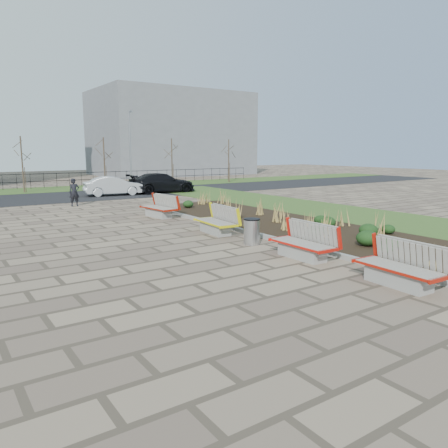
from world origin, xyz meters
TOP-DOWN VIEW (x-y plane):
  - ground at (0.00, 0.00)m, footprint 120.00×120.00m
  - planting_bed at (6.25, 5.00)m, footprint 4.50×18.00m
  - planting_curb at (3.92, 5.00)m, footprint 0.16×18.00m
  - grass_verge_near at (11.00, 5.00)m, footprint 5.00×38.00m
  - grass_verge_far at (0.00, 28.00)m, footprint 80.00×5.00m
  - road at (0.00, 22.00)m, footprint 80.00×7.00m
  - bench_a at (3.00, -1.91)m, footprint 1.01×2.14m
  - bench_b at (3.00, 1.22)m, footprint 0.92×2.11m
  - bench_c at (3.00, 5.80)m, footprint 1.06×2.16m
  - bench_d at (3.00, 10.62)m, footprint 1.13×2.19m
  - litter_bin at (2.97, 3.54)m, footprint 0.53×0.53m
  - pedestrian at (0.91, 16.84)m, footprint 0.58×0.39m
  - car_silver at (4.69, 21.03)m, footprint 4.05×1.86m
  - car_black at (8.24, 20.89)m, footprint 4.95×2.25m
  - tree_c at (0.00, 26.50)m, footprint 1.40×1.40m
  - tree_d at (6.00, 26.50)m, footprint 1.40×1.40m
  - tree_e at (12.00, 26.50)m, footprint 1.40×1.40m
  - tree_f at (18.00, 26.50)m, footprint 1.40×1.40m
  - lamp_east at (8.00, 26.00)m, footprint 0.24×0.60m
  - railing_fence at (0.00, 29.50)m, footprint 44.00×0.10m
  - building_grey at (20.00, 42.00)m, footprint 18.00×12.00m

SIDE VIEW (x-z plane):
  - ground at x=0.00m, z-range 0.00..0.00m
  - road at x=0.00m, z-range 0.00..0.02m
  - grass_verge_near at x=11.00m, z-range 0.00..0.04m
  - grass_verge_far at x=0.00m, z-range 0.00..0.04m
  - planting_bed at x=6.25m, z-range 0.00..0.10m
  - planting_curb at x=3.92m, z-range 0.00..0.15m
  - litter_bin at x=2.97m, z-range 0.00..0.84m
  - bench_a at x=3.00m, z-range 0.00..1.00m
  - bench_b at x=3.00m, z-range 0.00..1.00m
  - bench_c at x=3.00m, z-range 0.00..1.00m
  - bench_d at x=3.00m, z-range 0.00..1.00m
  - railing_fence at x=0.00m, z-range 0.04..1.24m
  - car_silver at x=4.69m, z-range 0.02..1.31m
  - car_black at x=8.24m, z-range 0.02..1.43m
  - pedestrian at x=0.91m, z-range 0.00..1.53m
  - tree_c at x=0.00m, z-range 0.04..4.04m
  - tree_d at x=6.00m, z-range 0.04..4.04m
  - tree_e at x=12.00m, z-range 0.04..4.04m
  - tree_f at x=18.00m, z-range 0.04..4.04m
  - lamp_east at x=8.00m, z-range 0.04..6.04m
  - building_grey at x=20.00m, z-range 0.00..10.00m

